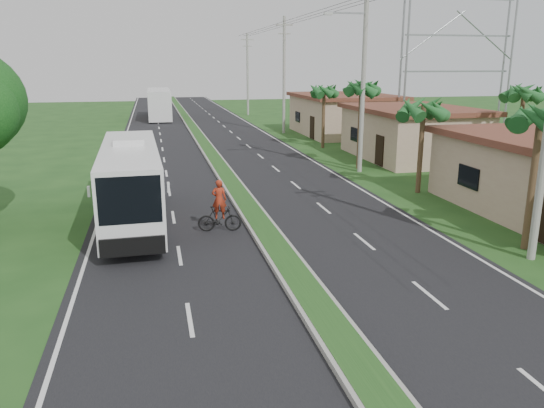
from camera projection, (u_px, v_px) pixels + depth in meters
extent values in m
plane|color=#1E4519|center=(315.00, 307.00, 14.86)|extent=(180.00, 180.00, 0.00)
cube|color=black|center=(222.00, 171.00, 33.72)|extent=(14.00, 160.00, 0.02)
cube|color=gray|center=(222.00, 170.00, 33.70)|extent=(1.20, 160.00, 0.17)
cube|color=#1E4519|center=(222.00, 168.00, 33.67)|extent=(0.95, 160.00, 0.02)
cube|color=silver|center=(113.00, 176.00, 32.30)|extent=(0.12, 160.00, 0.01)
cube|color=silver|center=(323.00, 167.00, 35.14)|extent=(0.12, 160.00, 0.01)
cube|color=tan|center=(411.00, 135.00, 38.15)|extent=(7.00, 10.00, 3.35)
cube|color=brown|center=(413.00, 109.00, 37.69)|extent=(7.60, 10.60, 0.32)
cube|color=tan|center=(344.00, 116.00, 51.34)|extent=(8.00, 11.00, 3.50)
cube|color=brown|center=(344.00, 96.00, 50.85)|extent=(8.60, 11.60, 0.32)
cylinder|color=#473321|center=(533.00, 182.00, 18.96)|extent=(0.26, 0.26, 5.00)
cylinder|color=#473321|center=(421.00, 149.00, 27.58)|extent=(0.26, 0.26, 4.60)
cylinder|color=#473321|center=(360.00, 127.00, 33.96)|extent=(0.26, 0.26, 5.40)
cylinder|color=#473321|center=(323.00, 118.00, 42.63)|extent=(0.26, 0.26, 4.80)
cylinder|color=#473321|center=(519.00, 132.00, 32.06)|extent=(0.26, 0.26, 5.20)
cylinder|color=gray|center=(364.00, 74.00, 32.11)|extent=(0.28, 0.28, 12.00)
cube|color=gray|center=(347.00, 13.00, 30.96)|extent=(2.40, 0.10, 0.10)
cylinder|color=gray|center=(284.00, 76.00, 51.10)|extent=(0.28, 0.28, 11.00)
cube|color=gray|center=(284.00, 25.00, 49.90)|extent=(1.60, 0.12, 0.12)
cube|color=gray|center=(284.00, 34.00, 50.11)|extent=(1.20, 0.10, 0.10)
cylinder|color=gray|center=(248.00, 75.00, 70.03)|extent=(0.28, 0.28, 10.50)
cube|color=gray|center=(247.00, 40.00, 68.89)|extent=(1.60, 0.12, 0.12)
cube|color=gray|center=(247.00, 46.00, 69.10)|extent=(1.20, 0.10, 0.10)
cylinder|color=gray|center=(406.00, 72.00, 44.76)|extent=(0.18, 0.18, 12.00)
cylinder|color=gray|center=(510.00, 71.00, 46.89)|extent=(0.18, 0.18, 12.00)
cylinder|color=gray|center=(400.00, 71.00, 45.70)|extent=(0.18, 0.18, 12.00)
cylinder|color=gray|center=(503.00, 71.00, 47.83)|extent=(0.18, 0.18, 12.00)
cube|color=gray|center=(456.00, 71.00, 46.29)|extent=(10.00, 0.14, 0.14)
cube|color=gray|center=(459.00, 35.00, 45.53)|extent=(10.00, 0.14, 0.14)
cube|color=white|center=(131.00, 180.00, 22.48)|extent=(2.57, 10.97, 2.87)
cube|color=black|center=(130.00, 163.00, 22.83)|extent=(2.56, 8.79, 1.15)
cube|color=black|center=(130.00, 200.00, 17.31)|extent=(2.05, 0.20, 1.60)
cube|color=#B6250F|center=(132.00, 199.00, 21.61)|extent=(2.45, 4.79, 0.50)
cube|color=yellow|center=(132.00, 197.00, 22.94)|extent=(2.40, 2.79, 0.23)
cube|color=white|center=(129.00, 140.00, 23.11)|extent=(1.33, 2.22, 0.25)
cylinder|color=black|center=(104.00, 237.00, 19.35)|extent=(0.32, 0.95, 0.95)
cylinder|color=black|center=(162.00, 233.00, 19.84)|extent=(0.32, 0.95, 0.95)
cylinder|color=black|center=(111.00, 197.00, 25.32)|extent=(0.32, 0.95, 0.95)
cylinder|color=black|center=(155.00, 194.00, 25.81)|extent=(0.32, 0.95, 0.95)
cube|color=white|center=(159.00, 104.00, 65.95)|extent=(2.73, 12.31, 3.42)
cube|color=black|center=(159.00, 95.00, 66.20)|extent=(2.76, 9.10, 1.16)
cube|color=#F35818|center=(160.00, 109.00, 65.11)|extent=(2.75, 5.89, 0.37)
cylinder|color=black|center=(150.00, 119.00, 61.26)|extent=(0.33, 1.03, 1.03)
cylinder|color=black|center=(171.00, 118.00, 61.75)|extent=(0.33, 1.03, 1.03)
cylinder|color=black|center=(150.00, 112.00, 70.35)|extent=(0.33, 1.03, 1.03)
cylinder|color=black|center=(168.00, 111.00, 70.83)|extent=(0.33, 1.03, 1.03)
imported|color=black|center=(220.00, 219.00, 21.45)|extent=(1.81, 0.74, 1.05)
imported|color=maroon|center=(219.00, 199.00, 21.24)|extent=(0.64, 0.47, 1.61)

